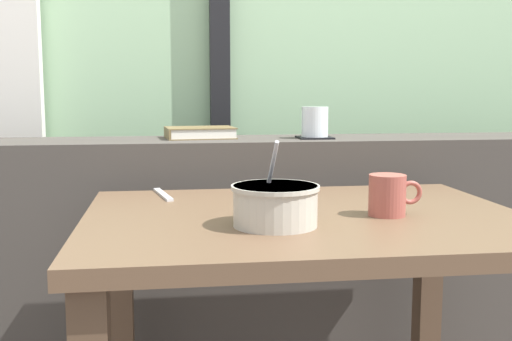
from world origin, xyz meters
name	(u,v)px	position (x,y,z in m)	size (l,w,h in m)	color
dark_console_ledge	(244,271)	(0.00, 0.55, 0.40)	(2.80, 0.28, 0.81)	#423D38
breakfast_table	(305,270)	(0.06, -0.02, 0.57)	(0.91, 0.69, 0.69)	brown
coaster_square	(315,138)	(0.21, 0.53, 0.81)	(0.10, 0.10, 0.01)	black
juice_glass	(315,123)	(0.21, 0.53, 0.85)	(0.08, 0.08, 0.09)	white
closed_book	(200,133)	(-0.13, 0.58, 0.82)	(0.21, 0.16, 0.03)	brown
soup_bowl	(275,206)	(-0.02, -0.13, 0.73)	(0.17, 0.17, 0.17)	#BCB7A8
fork_utensil	(163,194)	(-0.24, 0.24, 0.70)	(0.02, 0.17, 0.01)	silver
ceramic_mug	(388,195)	(0.23, -0.06, 0.74)	(0.11, 0.08, 0.08)	#9E4C42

